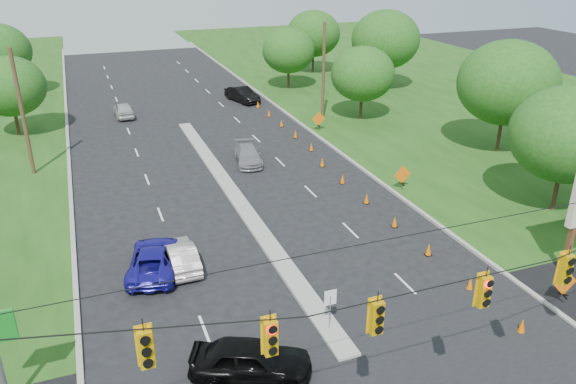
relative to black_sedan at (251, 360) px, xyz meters
name	(u,v)px	position (x,y,z in m)	size (l,w,h in m)	color
curb_left	(69,170)	(-6.15, 25.47, -0.79)	(0.25, 110.00, 0.16)	gray
curb_right	(320,139)	(14.05, 25.47, -0.79)	(0.25, 110.00, 0.16)	gray
median	(235,197)	(3.95, 16.47, -0.79)	(1.00, 34.00, 0.18)	gray
median_sign	(330,302)	(3.95, 1.47, 0.67)	(0.55, 0.06, 2.05)	gray
signal_span	(434,334)	(3.90, -5.53, 4.18)	(25.60, 0.32, 9.00)	#422D1C
utility_pole_far_left	(22,114)	(-8.55, 25.47, 3.71)	(0.28, 0.28, 9.00)	#422D1C
utility_pole_far_right	(323,73)	(16.45, 30.47, 3.71)	(0.28, 0.28, 9.00)	#422D1C
cone_0	(522,326)	(11.57, -1.53, -0.44)	(0.32, 0.32, 0.70)	#EB6300
cone_1	(470,283)	(11.57, 1.97, -0.44)	(0.32, 0.32, 0.70)	#EB6300
cone_2	(429,249)	(11.57, 5.47, -0.44)	(0.32, 0.32, 0.70)	#EB6300
cone_3	(395,222)	(11.57, 8.97, -0.44)	(0.32, 0.32, 0.70)	#EB6300
cone_4	(366,198)	(11.57, 12.47, -0.44)	(0.32, 0.32, 0.70)	#EB6300
cone_5	(343,179)	(11.57, 15.97, -0.44)	(0.32, 0.32, 0.70)	#EB6300
cone_6	(322,162)	(11.57, 19.47, -0.44)	(0.32, 0.32, 0.70)	#EB6300
cone_7	(311,147)	(12.17, 22.97, -0.44)	(0.32, 0.32, 0.70)	#EB6300
cone_8	(295,134)	(12.17, 26.47, -0.44)	(0.32, 0.32, 0.70)	#EB6300
cone_9	(281,123)	(12.17, 29.97, -0.44)	(0.32, 0.32, 0.70)	#EB6300
cone_10	(269,113)	(12.17, 33.47, -0.44)	(0.32, 0.32, 0.70)	#EB6300
cone_11	(258,104)	(12.17, 36.97, -0.44)	(0.32, 0.32, 0.70)	#EB6300
cone_12	(248,96)	(12.17, 40.47, -0.44)	(0.32, 0.32, 0.70)	#EB6300
work_sign_0	(565,284)	(14.75, -0.53, 0.30)	(1.27, 0.58, 1.37)	black
work_sign_1	(402,175)	(14.75, 13.47, 0.30)	(1.27, 0.58, 1.37)	black
work_sign_2	(319,120)	(14.75, 27.47, 0.30)	(1.27, 0.58, 1.37)	black
tree_5	(10,86)	(-10.05, 35.47, 3.55)	(5.88, 5.88, 6.86)	black
tree_7	(568,134)	(21.95, 7.47, 4.17)	(6.72, 6.72, 7.84)	black
tree_8	(508,83)	(25.95, 17.47, 4.79)	(7.56, 7.56, 8.82)	black
tree_9	(363,74)	(19.95, 29.47, 3.55)	(5.88, 5.88, 6.86)	black
tree_10	(386,40)	(27.95, 39.47, 4.79)	(7.56, 7.56, 8.82)	black
tree_11	(313,34)	(23.95, 50.47, 4.17)	(6.72, 6.72, 7.84)	black
tree_12	(288,51)	(17.95, 43.47, 3.55)	(5.88, 5.88, 6.86)	black
black_sedan	(251,360)	(0.00, 0.00, 0.00)	(1.87, 4.64, 1.58)	black
white_sedan	(181,256)	(-0.97, 8.94, -0.14)	(1.38, 3.97, 1.31)	beige
blue_pickup	(154,259)	(-2.32, 9.01, -0.09)	(2.31, 5.01, 1.39)	#19148C
silver_car_far	(248,155)	(6.64, 22.19, -0.15)	(1.81, 4.44, 1.29)	gray
silver_car_oncoming	(123,110)	(-0.93, 38.30, -0.09)	(1.64, 4.08, 1.39)	#B7B7B7
dark_car_receding	(242,94)	(11.37, 39.86, -0.02)	(1.64, 4.69, 1.55)	black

